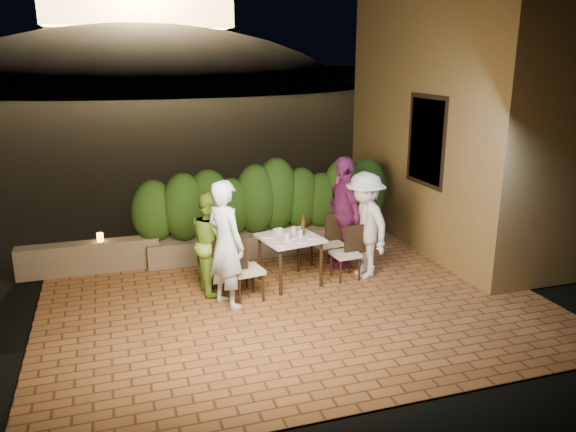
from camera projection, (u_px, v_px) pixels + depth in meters
name	position (u px, v px, depth m)	size (l,w,h in m)	color
ground	(299.00, 308.00, 7.87)	(400.00, 400.00, 0.00)	black
terrace_floor	(288.00, 297.00, 8.34)	(7.00, 6.00, 0.15)	brown
building_wall	(453.00, 107.00, 10.07)	(1.60, 5.00, 5.00)	olive
window_pane	(428.00, 141.00, 9.52)	(0.08, 1.00, 1.40)	black
window_frame	(427.00, 141.00, 9.52)	(0.06, 1.15, 1.55)	black
planter	(268.00, 242.00, 9.97)	(4.20, 0.55, 0.40)	brown
hedge	(267.00, 201.00, 9.77)	(4.00, 0.70, 1.10)	#1E3D10
parapet	(89.00, 257.00, 9.07)	(2.20, 0.30, 0.50)	brown
hill	(146.00, 123.00, 64.47)	(52.00, 40.00, 22.00)	black
dining_table	(290.00, 260.00, 8.59)	(0.84, 0.84, 0.75)	white
plate_nw	(281.00, 244.00, 8.14)	(0.20, 0.20, 0.01)	white
plate_sw	(269.00, 236.00, 8.51)	(0.23, 0.23, 0.01)	white
plate_ne	(314.00, 237.00, 8.44)	(0.22, 0.22, 0.01)	white
plate_se	(297.00, 230.00, 8.80)	(0.19, 0.19, 0.01)	white
plate_centre	(292.00, 236.00, 8.47)	(0.25, 0.25, 0.01)	white
plate_front	(301.00, 242.00, 8.25)	(0.20, 0.20, 0.01)	white
glass_nw	(287.00, 237.00, 8.29)	(0.07, 0.07, 0.12)	silver
glass_sw	(280.00, 231.00, 8.58)	(0.06, 0.06, 0.11)	silver
glass_ne	(301.00, 233.00, 8.46)	(0.06, 0.06, 0.11)	silver
glass_se	(294.00, 230.00, 8.65)	(0.06, 0.06, 0.11)	silver
beer_bottle	(303.00, 225.00, 8.57)	(0.06, 0.06, 0.30)	#4D280C
bowl	(279.00, 231.00, 8.70)	(0.18, 0.18, 0.04)	white
chair_left_front	(246.00, 269.00, 7.98)	(0.43, 0.43, 0.94)	black
chair_left_back	(231.00, 263.00, 8.36)	(0.39, 0.39, 0.84)	black
chair_right_front	(346.00, 253.00, 8.74)	(0.40, 0.40, 0.86)	black
chair_right_back	(326.00, 241.00, 9.18)	(0.43, 0.43, 0.93)	black
diner_blue	(226.00, 244.00, 7.66)	(0.66, 0.43, 1.81)	#C2DFFA
diner_green	(212.00, 242.00, 8.21)	(0.73, 0.57, 1.51)	#88C03C
diner_white	(364.00, 225.00, 8.76)	(1.09, 0.62, 1.68)	white
diner_purple	(343.00, 212.00, 9.21)	(1.08, 0.45, 1.85)	#7E2A70
parapet_lamp	(100.00, 237.00, 9.04)	(0.10, 0.10, 0.14)	orange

